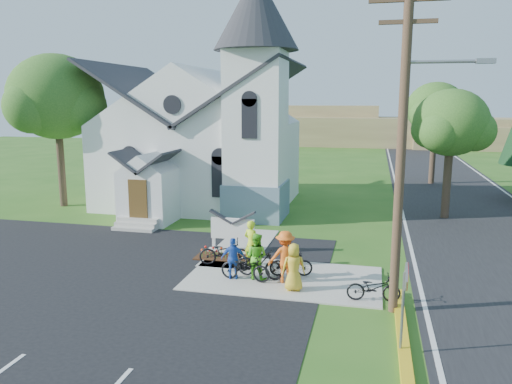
% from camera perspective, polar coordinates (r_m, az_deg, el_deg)
% --- Properties ---
extents(ground, '(120.00, 120.00, 0.00)m').
position_cam_1_polar(ground, '(18.40, -1.79, -10.05)').
color(ground, '#2C5D1A').
rests_on(ground, ground).
extents(parking_lot, '(20.00, 16.00, 0.02)m').
position_cam_1_polar(parking_lot, '(19.70, -23.80, -9.53)').
color(parking_lot, black).
rests_on(parking_lot, ground).
extents(road, '(8.00, 90.00, 0.02)m').
position_cam_1_polar(road, '(32.74, 22.68, -1.68)').
color(road, black).
rests_on(road, ground).
extents(sidewalk, '(7.00, 4.00, 0.05)m').
position_cam_1_polar(sidewalk, '(18.54, 3.16, -9.81)').
color(sidewalk, '#A9A499').
rests_on(sidewalk, ground).
extents(church, '(12.35, 12.00, 13.00)m').
position_cam_1_polar(church, '(30.80, -5.69, 8.20)').
color(church, white).
rests_on(church, ground).
extents(church_sign, '(2.20, 0.40, 1.70)m').
position_cam_1_polar(church_sign, '(21.33, -2.69, -4.25)').
color(church_sign, '#A9A499').
rests_on(church_sign, ground).
extents(flower_bed, '(2.60, 1.10, 0.07)m').
position_cam_1_polar(flower_bed, '(20.79, -3.35, -7.51)').
color(flower_bed, '#33190D').
rests_on(flower_bed, ground).
extents(utility_pole, '(3.45, 0.28, 10.00)m').
position_cam_1_polar(utility_pole, '(15.18, 16.58, 6.09)').
color(utility_pole, '#432D21').
rests_on(utility_pole, ground).
extents(stop_sign, '(0.11, 0.76, 2.48)m').
position_cam_1_polar(stop_sign, '(13.31, 16.68, -10.53)').
color(stop_sign, gray).
rests_on(stop_sign, ground).
extents(tree_lot_corner, '(5.60, 5.60, 9.15)m').
position_cam_1_polar(tree_lot_corner, '(32.43, -21.86, 10.03)').
color(tree_lot_corner, '#34251C').
rests_on(tree_lot_corner, ground).
extents(tree_road_near, '(4.00, 4.00, 7.05)m').
position_cam_1_polar(tree_road_near, '(28.93, 21.40, 7.31)').
color(tree_road_near, '#34251C').
rests_on(tree_road_near, ground).
extents(tree_road_mid, '(4.40, 4.40, 7.80)m').
position_cam_1_polar(tree_road_mid, '(40.88, 19.86, 8.94)').
color(tree_road_mid, '#34251C').
rests_on(tree_road_mid, ground).
extents(distant_hills, '(61.00, 10.00, 5.60)m').
position_cam_1_polar(distant_hills, '(73.09, 12.47, 6.90)').
color(distant_hills, olive).
rests_on(distant_hills, ground).
extents(cyclist_0, '(0.79, 0.67, 1.83)m').
position_cam_1_polar(cyclist_0, '(19.45, -0.53, -5.89)').
color(cyclist_0, '#CAF41C').
rests_on(cyclist_0, sidewalk).
extents(bike_0, '(2.06, 1.11, 1.03)m').
position_cam_1_polar(bike_0, '(19.77, -3.67, -6.86)').
color(bike_0, black).
rests_on(bike_0, sidewalk).
extents(cyclist_1, '(0.95, 0.81, 1.70)m').
position_cam_1_polar(cyclist_1, '(18.13, 0.04, -7.34)').
color(cyclist_1, '#54C424').
rests_on(cyclist_1, sidewalk).
extents(bike_1, '(1.93, 0.93, 1.12)m').
position_cam_1_polar(bike_1, '(18.31, 0.42, -8.12)').
color(bike_1, black).
rests_on(bike_1, sidewalk).
extents(cyclist_2, '(0.94, 0.53, 1.52)m').
position_cam_1_polar(cyclist_2, '(18.18, -2.60, -7.60)').
color(cyclist_2, blue).
rests_on(cyclist_2, sidewalk).
extents(bike_2, '(1.92, 0.85, 0.98)m').
position_cam_1_polar(bike_2, '(18.08, -1.22, -8.60)').
color(bike_2, black).
rests_on(bike_2, sidewalk).
extents(cyclist_3, '(1.35, 1.00, 1.87)m').
position_cam_1_polar(cyclist_3, '(17.83, 3.35, -7.39)').
color(cyclist_3, orange).
rests_on(cyclist_3, sidewalk).
extents(bike_3, '(1.65, 0.79, 0.96)m').
position_cam_1_polar(bike_3, '(18.54, 4.03, -8.17)').
color(bike_3, black).
rests_on(bike_3, sidewalk).
extents(cyclist_4, '(0.91, 0.70, 1.64)m').
position_cam_1_polar(cyclist_4, '(17.13, 4.34, -8.55)').
color(cyclist_4, gold).
rests_on(cyclist_4, sidewalk).
extents(bike_4, '(1.76, 0.77, 0.90)m').
position_cam_1_polar(bike_4, '(16.77, 13.29, -10.60)').
color(bike_4, black).
rests_on(bike_4, sidewalk).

